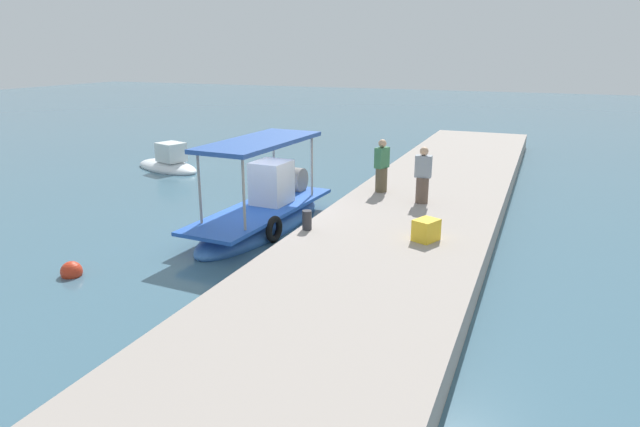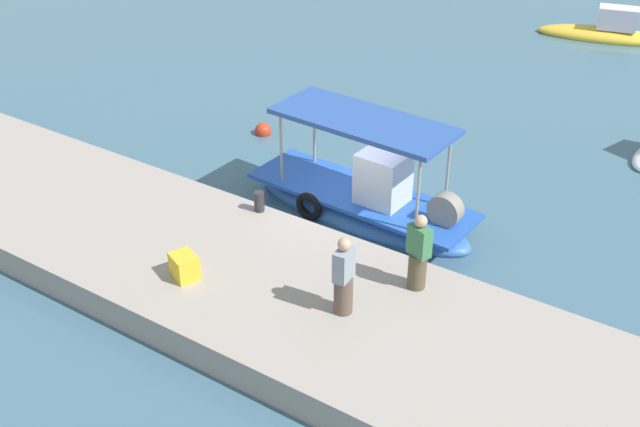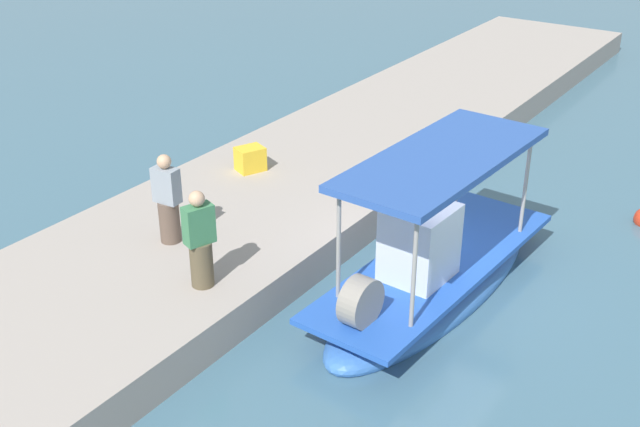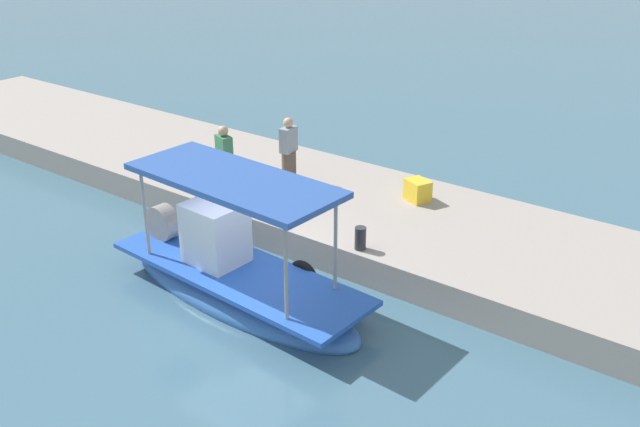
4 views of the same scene
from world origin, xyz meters
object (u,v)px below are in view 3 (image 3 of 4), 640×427
fisherman_near_bollard (200,244)px  fisherman_by_crate (168,203)px  cargo_crate (250,159)px  mooring_bollard (376,186)px  main_fishing_boat (432,272)px

fisherman_near_bollard → fisherman_by_crate: 1.70m
cargo_crate → fisherman_near_bollard: bearing=29.3°
fisherman_near_bollard → cargo_crate: 4.77m
fisherman_near_bollard → mooring_bollard: fisherman_near_bollard is taller
fisherman_by_crate → mooring_bollard: fisherman_by_crate is taller
fisherman_near_bollard → mooring_bollard: size_ratio=3.38×
fisherman_by_crate → mooring_bollard: (-3.64, 2.13, -0.51)m
main_fishing_boat → fisherman_near_bollard: size_ratio=3.65×
main_fishing_boat → mooring_bollard: (-1.62, -2.10, 0.49)m
cargo_crate → main_fishing_boat: bearing=75.6°
main_fishing_boat → cargo_crate: (-1.30, -5.06, 0.51)m
main_fishing_boat → fisherman_near_bollard: 4.07m
mooring_bollard → cargo_crate: cargo_crate is taller
main_fishing_boat → fisherman_near_bollard: (2.83, -2.74, 1.01)m
mooring_bollard → cargo_crate: (0.32, -2.95, 0.01)m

